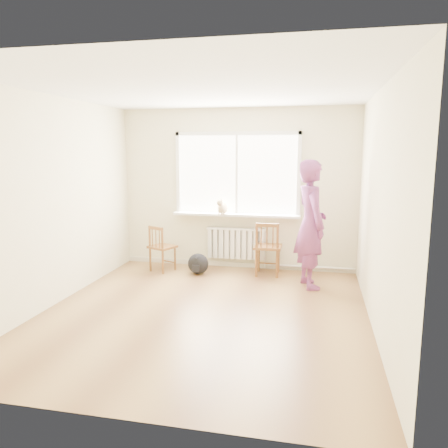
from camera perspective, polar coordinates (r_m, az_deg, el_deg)
The scene contains 13 objects.
floor at distance 5.57m, azimuth -2.61°, elevation -11.52°, with size 4.50×4.50×0.00m, color olive.
ceiling at distance 5.24m, azimuth -2.84°, elevation 17.21°, with size 4.50×4.50×0.00m, color white.
back_wall at distance 7.42m, azimuth 1.74°, elevation 4.54°, with size 4.00×0.01×2.70m, color beige.
window at distance 7.37m, azimuth 1.71°, elevation 6.94°, with size 2.12×0.05×1.42m.
windowsill at distance 7.36m, azimuth 1.56°, elevation 1.21°, with size 2.15×0.22×0.04m, color white.
radiator at distance 7.47m, azimuth 1.57°, elevation -2.49°, with size 1.00×0.12×0.55m.
heating_pipe at distance 7.46m, azimuth 11.13°, elevation -5.52°, with size 0.04×0.04×1.40m, color silver.
baseboard at distance 7.63m, azimuth 1.67°, elevation -5.31°, with size 4.00×0.03×0.08m, color beige.
chair_left at distance 7.35m, azimuth -8.28°, elevation -3.17°, with size 0.50×0.49×0.78m.
chair_right at distance 7.06m, azimuth 5.71°, elevation -3.23°, with size 0.44×0.42×0.88m.
person at distance 6.49m, azimuth 11.27°, elevation -0.03°, with size 0.68×0.45×1.88m, color #D14553.
cat at distance 7.30m, azimuth -0.20°, elevation 2.20°, with size 0.23×0.41×0.28m.
backpack at distance 7.18m, azimuth -3.40°, elevation -5.21°, with size 0.34×0.26×0.34m, color black.
Camera 1 is at (1.33, -5.02, 2.01)m, focal length 35.00 mm.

